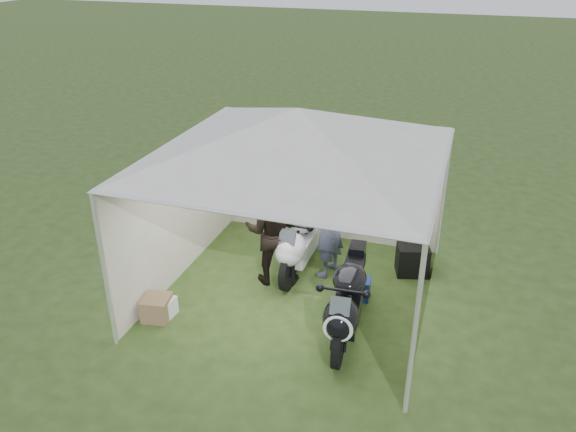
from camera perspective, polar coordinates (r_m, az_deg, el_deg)
name	(u,v)px	position (r m, az deg, el deg)	size (l,w,h in m)	color
ground	(296,292)	(9.04, 0.86, -7.72)	(80.00, 80.00, 0.00)	#273C15
canopy_tent	(298,137)	(7.93, 1.05, 8.04)	(5.66, 5.66, 3.00)	silver
motorcycle_white	(300,238)	(9.35, 1.27, -2.24)	(0.49, 2.16, 1.07)	black
motorcycle_black	(347,300)	(7.86, 6.01, -8.53)	(0.57, 2.14, 1.05)	black
paddock_stand	(355,288)	(8.90, 6.85, -7.26)	(0.45, 0.28, 0.34)	#263CBD
person_dark_jacket	(272,231)	(8.90, -1.63, -1.53)	(0.88, 0.69, 1.82)	black
person_blue_jacket	(329,224)	(9.10, 4.21, -0.86)	(0.67, 0.44, 1.84)	slate
equipment_box	(412,260)	(9.62, 12.52, -4.35)	(0.51, 0.41, 0.51)	black
crate_0	(160,306)	(8.68, -12.87, -8.95)	(0.43, 0.33, 0.28)	silver
crate_1	(157,308)	(8.61, -13.17, -9.05)	(0.40, 0.40, 0.35)	brown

